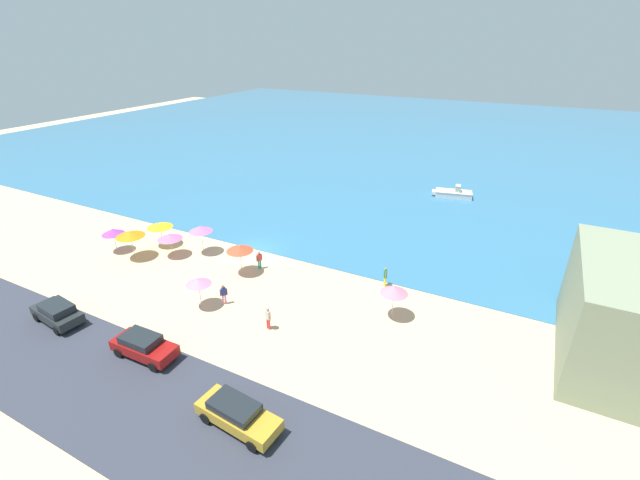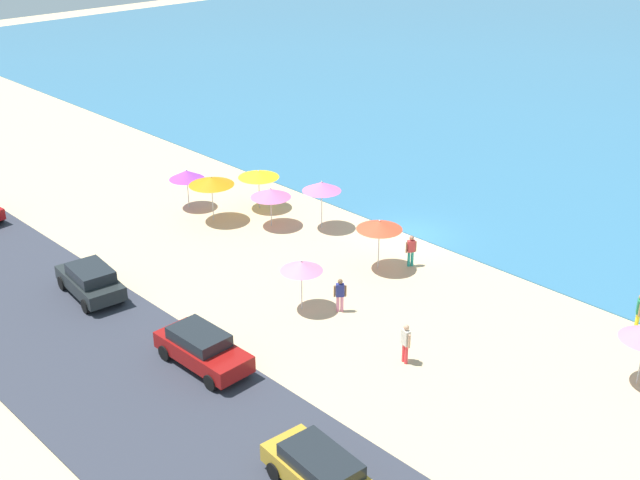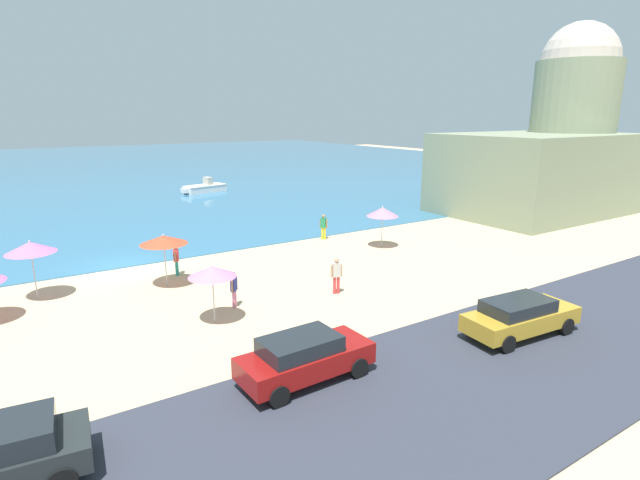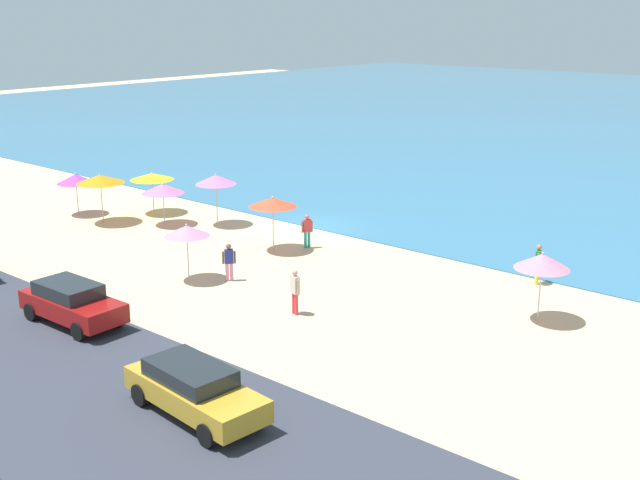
# 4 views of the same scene
# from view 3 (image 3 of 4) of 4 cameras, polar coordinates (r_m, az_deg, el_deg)

# --- Properties ---
(ground_plane) EXTENTS (160.00, 160.00, 0.00)m
(ground_plane) POSITION_cam_3_polar(r_m,az_deg,el_deg) (28.83, -21.81, -3.06)
(ground_plane) COLOR #CDB287
(sea) EXTENTS (150.00, 110.00, 0.05)m
(sea) POSITION_cam_3_polar(r_m,az_deg,el_deg) (82.77, -29.70, 6.83)
(sea) COLOR teal
(sea) RESTS_ON ground_plane
(coastal_road) EXTENTS (80.00, 8.00, 0.06)m
(coastal_road) POSITION_cam_3_polar(r_m,az_deg,el_deg) (13.22, -4.11, -23.31)
(coastal_road) COLOR #313440
(coastal_road) RESTS_ON ground_plane
(beach_umbrella_1) EXTENTS (1.95, 1.95, 2.58)m
(beach_umbrella_1) POSITION_cam_3_polar(r_m,az_deg,el_deg) (30.74, 7.16, 3.20)
(beach_umbrella_1) COLOR #B2B2B7
(beach_umbrella_1) RESTS_ON ground_plane
(beach_umbrella_3) EXTENTS (2.22, 2.22, 2.57)m
(beach_umbrella_3) POSITION_cam_3_polar(r_m,az_deg,el_deg) (24.66, -17.45, 0.02)
(beach_umbrella_3) COLOR #B2B2B7
(beach_umbrella_3) RESTS_ON ground_plane
(beach_umbrella_5) EXTENTS (2.09, 2.09, 2.71)m
(beach_umbrella_5) POSITION_cam_3_polar(r_m,az_deg,el_deg) (25.23, -30.20, -0.74)
(beach_umbrella_5) COLOR #B2B2B7
(beach_umbrella_5) RESTS_ON ground_plane
(beach_umbrella_7) EXTENTS (1.88, 1.88, 2.40)m
(beach_umbrella_7) POSITION_cam_3_polar(r_m,az_deg,el_deg) (19.87, -12.23, -3.54)
(beach_umbrella_7) COLOR #B2B2B7
(beach_umbrella_7) RESTS_ON ground_plane
(bather_0) EXTENTS (0.55, 0.31, 1.71)m
(bather_0) POSITION_cam_3_polar(r_m,az_deg,el_deg) (22.88, 1.89, -3.87)
(bather_0) COLOR #E8383E
(bather_0) RESTS_ON ground_plane
(bather_1) EXTENTS (0.36, 0.51, 1.67)m
(bather_1) POSITION_cam_3_polar(r_m,az_deg,el_deg) (32.82, 0.41, 1.69)
(bather_1) COLOR yellow
(bather_1) RESTS_ON ground_plane
(bather_2) EXTENTS (0.40, 0.46, 1.59)m
(bather_2) POSITION_cam_3_polar(r_m,az_deg,el_deg) (21.65, -9.82, -5.36)
(bather_2) COLOR pink
(bather_2) RESTS_ON ground_plane
(bather_3) EXTENTS (0.36, 0.52, 1.62)m
(bather_3) POSITION_cam_3_polar(r_m,az_deg,el_deg) (26.49, -16.11, -2.03)
(bather_3) COLOR teal
(bather_3) RESTS_ON ground_plane
(parked_car_1) EXTENTS (4.25, 1.89, 1.47)m
(parked_car_1) POSITION_cam_3_polar(r_m,az_deg,el_deg) (15.70, -1.79, -13.21)
(parked_car_1) COLOR maroon
(parked_car_1) RESTS_ON coastal_road
(parked_car_2) EXTENTS (4.69, 2.12, 1.42)m
(parked_car_2) POSITION_cam_3_polar(r_m,az_deg,el_deg) (20.05, 21.90, -8.04)
(parked_car_2) COLOR #BA8F28
(parked_car_2) RESTS_ON coastal_road
(skiff_nearshore) EXTENTS (4.92, 2.67, 1.54)m
(skiff_nearshore) POSITION_cam_3_polar(r_m,az_deg,el_deg) (53.95, -13.05, 5.82)
(skiff_nearshore) COLOR white
(skiff_nearshore) RESTS_ON sea
(harbor_fortress) EXTENTS (15.68, 10.70, 15.46)m
(harbor_fortress) POSITION_cam_3_polar(r_m,az_deg,el_deg) (46.95, 24.98, 9.57)
(harbor_fortress) COLOR gray
(harbor_fortress) RESTS_ON ground_plane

